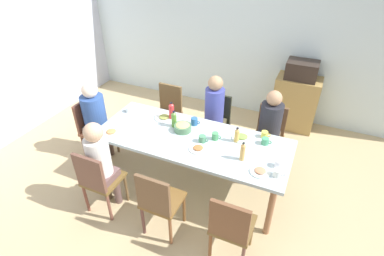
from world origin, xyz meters
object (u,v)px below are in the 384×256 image
at_px(bottle_0, 172,111).
at_px(bottle_1, 243,152).
at_px(chair_5, 215,121).
at_px(chair_6, 159,200).
at_px(chair_3, 168,110).
at_px(plate_3, 198,149).
at_px(dining_table, 192,143).
at_px(cup_6, 279,164).
at_px(chair_1, 93,126).
at_px(plate_4, 111,132).
at_px(cup_1, 265,141).
at_px(person_5, 214,110).
at_px(bowl_0, 183,127).
at_px(cup_3, 215,136).
at_px(bottle_2, 174,119).
at_px(chair_0, 231,226).
at_px(plate_1, 242,137).
at_px(microwave, 302,70).
at_px(cup_0, 194,121).
at_px(chair_2, 269,133).
at_px(side_cabinet, 295,103).
at_px(plate_2, 260,171).
at_px(person_2, 270,124).
at_px(person_4, 100,160).
at_px(cup_5, 129,110).
at_px(chair_4, 98,179).
at_px(cup_4, 265,134).
at_px(cup_2, 278,173).
at_px(person_1, 95,114).
at_px(bottle_3, 237,135).
at_px(cup_7, 202,139).

bearing_deg(bottle_0, bottle_1, -21.79).
height_order(chair_5, chair_6, same).
distance_m(chair_3, plate_3, 1.43).
relative_size(dining_table, cup_6, 20.33).
height_order(chair_1, chair_6, same).
bearing_deg(plate_4, chair_3, 81.60).
xyz_separation_m(plate_4, cup_1, (1.81, 0.56, 0.03)).
distance_m(person_5, plate_3, 0.95).
height_order(person_5, bowl_0, person_5).
xyz_separation_m(chair_6, cup_3, (0.27, 0.95, 0.29)).
bearing_deg(bottle_2, plate_3, -34.28).
bearing_deg(bottle_1, chair_0, -80.01).
bearing_deg(plate_1, microwave, 76.31).
bearing_deg(cup_3, cup_0, 151.61).
height_order(chair_2, chair_6, same).
bearing_deg(side_cabinet, bottle_2, -124.90).
distance_m(chair_6, cup_6, 1.34).
bearing_deg(chair_1, plate_2, -6.22).
distance_m(dining_table, microwave, 2.28).
distance_m(person_2, cup_3, 0.86).
bearing_deg(chair_5, person_4, -116.19).
height_order(cup_5, bottle_2, bottle_2).
distance_m(cup_1, cup_3, 0.59).
height_order(chair_0, cup_1, chair_0).
bearing_deg(chair_0, chair_4, 180.00).
relative_size(chair_0, chair_5, 1.00).
height_order(chair_3, cup_6, chair_3).
relative_size(chair_3, person_5, 0.71).
height_order(chair_3, side_cabinet, same).
bearing_deg(cup_1, person_4, -148.29).
bearing_deg(chair_1, cup_4, 9.20).
relative_size(plate_4, microwave, 0.46).
bearing_deg(cup_1, bottle_1, -113.45).
xyz_separation_m(plate_4, cup_4, (1.77, 0.70, 0.03)).
distance_m(plate_2, cup_3, 0.74).
bearing_deg(chair_0, cup_2, 64.68).
height_order(person_1, bottle_2, person_1).
bearing_deg(plate_1, chair_5, 132.69).
bearing_deg(chair_3, bowl_0, -50.46).
bearing_deg(plate_4, cup_3, 18.25).
xyz_separation_m(plate_4, side_cabinet, (1.96, 2.33, -0.32)).
relative_size(chair_6, plate_1, 3.62).
distance_m(cup_5, bottle_0, 0.64).
xyz_separation_m(cup_3, microwave, (0.72, 1.93, 0.23)).
relative_size(chair_4, side_cabinet, 1.00).
distance_m(plate_4, cup_5, 0.54).
xyz_separation_m(person_1, bottle_3, (2.00, 0.16, 0.12)).
distance_m(plate_2, cup_7, 0.80).
height_order(cup_7, bottle_1, bottle_1).
distance_m(chair_0, cup_5, 2.16).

